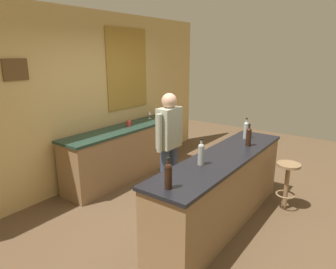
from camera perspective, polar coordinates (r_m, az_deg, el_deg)
ground_plane at (r=4.31m, az=4.89°, el=-14.61°), size 10.00×10.00×0.00m
back_wall at (r=5.14m, az=-14.46°, el=6.70°), size 6.00×0.09×2.80m
bar_counter at (r=3.92m, az=10.12°, el=-10.33°), size 2.61×0.60×0.92m
side_counter at (r=5.34m, az=-7.97°, el=-3.28°), size 2.47×0.56×0.90m
bartender at (r=4.19m, az=0.22°, el=-1.41°), size 0.52×0.21×1.62m
bar_stool at (r=4.50m, az=21.71°, el=-7.78°), size 0.32×0.32×0.68m
wine_bottle_a at (r=2.79m, az=0.05°, el=-7.71°), size 0.07×0.07×0.31m
wine_bottle_b at (r=3.38m, az=6.31°, el=-3.55°), size 0.07×0.07×0.31m
wine_bottle_c at (r=4.18m, az=15.08°, el=-0.30°), size 0.07×0.07×0.31m
wine_bottle_d at (r=4.53m, az=14.60°, el=0.94°), size 0.07×0.07×0.31m
wine_glass_a at (r=5.83m, az=-3.50°, el=4.10°), size 0.07×0.07×0.16m
wine_glass_b at (r=5.87m, az=-1.37°, el=4.22°), size 0.07×0.07×0.16m
coffee_mug at (r=5.27m, az=-7.46°, el=2.10°), size 0.13×0.08×0.09m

